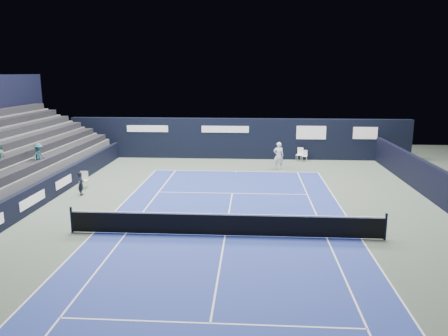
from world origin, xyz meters
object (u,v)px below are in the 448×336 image
object	(u,v)px
line_judge_chair	(84,179)
tennis_player	(278,156)
folding_chair_back_a	(300,153)
folding_chair_back_b	(305,155)
tennis_net	(225,224)

from	to	relation	value
line_judge_chair	tennis_player	world-z (taller)	tennis_player
folding_chair_back_a	tennis_player	bearing A→B (deg)	-95.78
folding_chair_back_a	folding_chair_back_b	xyz separation A→B (m)	(0.35, -0.10, -0.10)
folding_chair_back_a	tennis_player	world-z (taller)	tennis_player
folding_chair_back_a	tennis_net	bearing A→B (deg)	-81.77
folding_chair_back_b	tennis_player	bearing A→B (deg)	-115.54
tennis_player	folding_chair_back_a	bearing A→B (deg)	59.55
folding_chair_back_b	line_judge_chair	distance (m)	16.14
line_judge_chair	tennis_net	distance (m)	11.08
line_judge_chair	folding_chair_back_b	bearing A→B (deg)	26.24
line_judge_chair	folding_chair_back_a	bearing A→B (deg)	27.22
line_judge_chair	tennis_net	size ratio (longest dim) A/B	0.08
folding_chair_back_a	line_judge_chair	bearing A→B (deg)	-121.72
folding_chair_back_b	line_judge_chair	size ratio (longest dim) A/B	0.85
tennis_player	tennis_net	bearing A→B (deg)	-102.72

